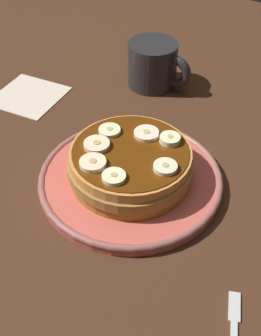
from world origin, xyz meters
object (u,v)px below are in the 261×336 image
banana_slice_5 (114,177)px  banana_slice_1 (93,163)px  pancake_stack (133,164)px  banana_slice_0 (144,133)px  banana_slice_2 (110,131)px  banana_slice_4 (165,167)px  napkin (29,95)px  plate (130,179)px  banana_slice_3 (170,139)px  coffee_mug (154,64)px  banana_slice_6 (97,145)px

banana_slice_5 → banana_slice_1: bearing=170.3°
pancake_stack → banana_slice_0: 4.63cm
banana_slice_2 → banana_slice_5: bearing=-51.7°
banana_slice_4 → napkin: bearing=164.2°
banana_slice_2 → plate: bearing=-21.3°
banana_slice_5 → banana_slice_0: bearing=99.6°
banana_slice_3 → pancake_stack: bearing=-124.8°
banana_slice_1 → coffee_mug: bearing=105.7°
banana_slice_0 → banana_slice_5: bearing=-80.4°
banana_slice_3 → napkin: banana_slice_3 is taller
banana_slice_5 → pancake_stack: bearing=98.6°
pancake_stack → napkin: (-27.06, 8.47, -3.49)cm
pancake_stack → banana_slice_6: size_ratio=4.97×
banana_slice_6 → banana_slice_2: bearing=96.0°
plate → banana_slice_1: banana_slice_1 is taller
banana_slice_1 → banana_slice_3: size_ratio=1.22×
banana_slice_3 → coffee_mug: (-13.82, 19.37, -2.21)cm
banana_slice_5 → banana_slice_6: (-5.32, 3.78, 0.02)cm
banana_slice_0 → coffee_mug: 22.35cm
banana_slice_1 → banana_slice_5: bearing=-9.7°
banana_slice_0 → banana_slice_1: (-2.01, -8.75, 0.04)cm
pancake_stack → banana_slice_4: size_ratio=5.71×
plate → banana_slice_6: size_ratio=7.27×
banana_slice_0 → banana_slice_1: 8.98cm
plate → banana_slice_3: (3.33, 4.42, 5.35)cm
banana_slice_4 → coffee_mug: 29.21cm
banana_slice_5 → banana_slice_3: bearing=77.5°
banana_slice_6 → coffee_mug: size_ratio=0.29×
plate → banana_slice_3: 7.70cm
banana_slice_3 → banana_slice_6: size_ratio=0.81×
napkin → banana_slice_4: bearing=-15.8°
pancake_stack → banana_slice_5: (0.83, -5.52, 2.49)cm
pancake_stack → banana_slice_2: (-4.85, 1.68, 2.46)cm
banana_slice_6 → banana_slice_4: bearing=6.3°
pancake_stack → banana_slice_3: (3.01, 4.33, 2.62)cm
banana_slice_0 → banana_slice_3: 3.79cm
banana_slice_1 → banana_slice_6: size_ratio=0.98×
banana_slice_3 → banana_slice_1: bearing=-122.0°
banana_slice_1 → banana_slice_6: (-1.73, 3.17, -0.00)cm
banana_slice_5 → banana_slice_2: bearing=128.3°
pancake_stack → banana_slice_4: bearing=-7.3°
banana_slice_3 → banana_slice_6: bearing=-141.0°
banana_slice_0 → banana_slice_5: (1.58, -9.37, 0.02)cm
banana_slice_2 → banana_slice_6: 3.43cm
banana_slice_6 → coffee_mug: (-6.32, 25.44, -2.10)cm
pancake_stack → banana_slice_4: 5.78cm
banana_slice_0 → coffee_mug: coffee_mug is taller
banana_slice_6 → pancake_stack: bearing=21.1°
plate → pancake_stack: pancake_stack is taller
pancake_stack → coffee_mug: size_ratio=1.45×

